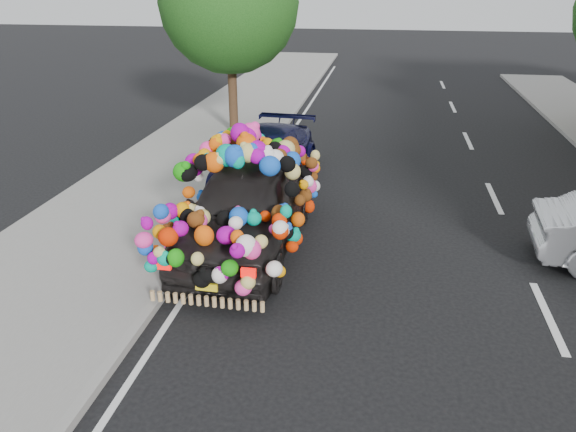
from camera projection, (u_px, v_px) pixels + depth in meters
name	position (u px, v px, depth m)	size (l,w,h in m)	color
ground	(312.00, 295.00, 9.03)	(100.00, 100.00, 0.00)	black
sidewalk	(65.00, 270.00, 9.68)	(4.00, 60.00, 0.12)	gray
kerb	(172.00, 279.00, 9.37)	(0.15, 60.00, 0.13)	gray
lane_markings	(548.00, 316.00, 8.46)	(6.00, 50.00, 0.01)	silver
tree_near_sidewalk	(229.00, 2.00, 16.65)	(4.20, 4.20, 6.13)	#332114
plush_art_car	(246.00, 188.00, 10.23)	(2.35, 4.98, 2.26)	black
navy_sedan	(266.00, 158.00, 13.65)	(1.83, 4.51, 1.31)	black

